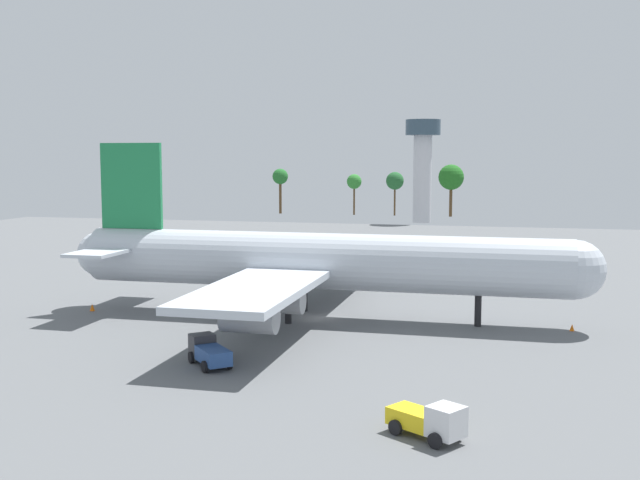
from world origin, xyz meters
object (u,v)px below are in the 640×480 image
object	(u,v)px
fuel_truck	(534,273)
safety_cone_nose	(572,327)
cargo_loader	(430,420)
cargo_airplane	(318,262)
safety_cone_tail	(92,307)
control_tower	(423,159)
pushback_tractor	(209,352)

from	to	relation	value
fuel_truck	safety_cone_nose	world-z (taller)	fuel_truck
fuel_truck	safety_cone_nose	size ratio (longest dim) A/B	7.56
cargo_loader	cargo_airplane	bearing A→B (deg)	114.88
cargo_loader	safety_cone_tail	size ratio (longest dim) A/B	6.49
safety_cone_tail	control_tower	world-z (taller)	control_tower
safety_cone_nose	safety_cone_tail	xyz separation A→B (m)	(-52.06, -2.48, 0.06)
fuel_truck	cargo_loader	world-z (taller)	same
cargo_airplane	cargo_loader	bearing A→B (deg)	-65.12
fuel_truck	safety_cone_nose	distance (m)	30.78
pushback_tractor	fuel_truck	xyz separation A→B (m)	(27.67, 51.40, 0.02)
cargo_airplane	safety_cone_tail	world-z (taller)	cargo_airplane
cargo_loader	safety_cone_tail	bearing A→B (deg)	143.19
pushback_tractor	safety_cone_nose	distance (m)	36.93
safety_cone_nose	control_tower	bearing A→B (deg)	103.16
cargo_airplane	control_tower	xyz separation A→B (m)	(-2.76, 124.12, 10.52)
fuel_truck	control_tower	world-z (taller)	control_tower
safety_cone_nose	safety_cone_tail	world-z (taller)	safety_cone_tail
cargo_airplane	cargo_loader	distance (m)	36.90
cargo_airplane	control_tower	size ratio (longest dim) A/B	2.15
cargo_airplane	safety_cone_tail	xyz separation A→B (m)	(-25.83, -2.32, -5.73)
safety_cone_nose	pushback_tractor	bearing A→B (deg)	-145.79
safety_cone_nose	fuel_truck	bearing A→B (deg)	95.33
safety_cone_nose	control_tower	distance (m)	128.35
cargo_airplane	control_tower	world-z (taller)	control_tower
safety_cone_nose	cargo_airplane	bearing A→B (deg)	-179.66
safety_cone_tail	control_tower	xyz separation A→B (m)	(23.08, 126.45, 16.25)
cargo_loader	pushback_tractor	bearing A→B (deg)	147.45
safety_cone_nose	control_tower	size ratio (longest dim) A/B	0.03
fuel_truck	control_tower	size ratio (longest dim) A/B	0.19
pushback_tractor	cargo_loader	size ratio (longest dim) A/B	1.00
fuel_truck	safety_cone_tail	size ratio (longest dim) A/B	6.38
safety_cone_nose	safety_cone_tail	bearing A→B (deg)	-177.28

